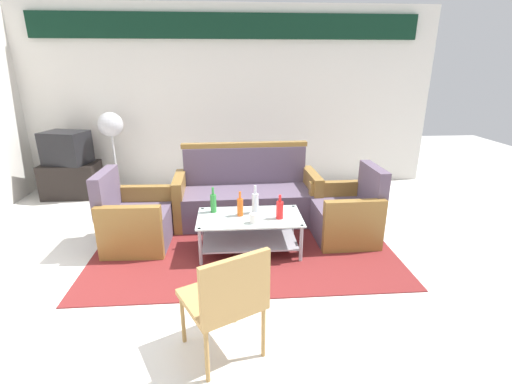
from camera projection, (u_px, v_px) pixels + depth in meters
The scene contains 16 objects.
ground_plane at pixel (236, 280), 3.46m from camera, with size 14.00×14.00×0.00m, color silver.
wall_back at pixel (230, 94), 5.85m from camera, with size 6.52×0.19×2.80m.
rug at pixel (243, 243), 4.18m from camera, with size 3.22×2.15×0.01m, color maroon.
couch at pixel (247, 197), 4.73m from camera, with size 1.82×0.79×0.96m.
armchair_left at pixel (135, 221), 4.06m from camera, with size 0.72×0.78×0.85m.
armchair_right at pixel (347, 215), 4.23m from camera, with size 0.71×0.77×0.85m.
coffee_table at pixel (250, 228), 3.92m from camera, with size 1.10×0.60×0.40m.
bottle_orange at pixel (240, 207), 3.86m from camera, with size 0.07×0.07×0.27m.
bottle_red at pixel (280, 210), 3.79m from camera, with size 0.07×0.07×0.26m.
bottle_clear at pixel (255, 203), 3.93m from camera, with size 0.07×0.07×0.31m.
bottle_green at pixel (213, 203), 3.96m from camera, with size 0.06×0.06×0.28m.
cup at pixel (254, 218), 3.70m from camera, with size 0.08×0.08×0.10m, color silver.
tv_stand at pixel (72, 180), 5.60m from camera, with size 0.80×0.50×0.52m, color black.
television at pixel (66, 148), 5.44m from camera, with size 0.69×0.58×0.48m.
pedestal_fan at pixel (111, 130), 5.45m from camera, with size 0.36×0.36×1.27m.
wicker_chair at pixel (227, 296), 2.40m from camera, with size 0.65×0.65×0.84m.
Camera 1 is at (-0.04, -3.00, 1.93)m, focal length 25.74 mm.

